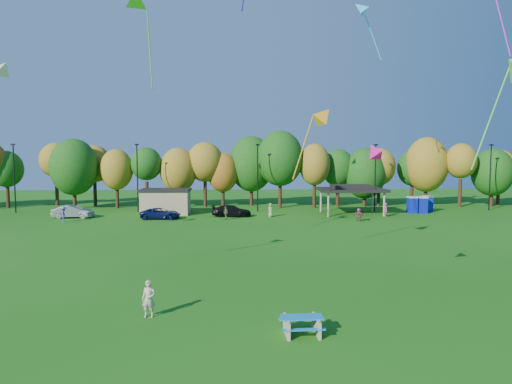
{
  "coord_description": "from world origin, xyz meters",
  "views": [
    {
      "loc": [
        -0.89,
        -21.09,
        7.59
      ],
      "look_at": [
        0.29,
        6.0,
        5.4
      ],
      "focal_mm": 32.0,
      "sensor_mm": 36.0,
      "label": 1
    }
  ],
  "objects_px": {
    "car_b": "(72,212)",
    "car_c": "(161,213)",
    "picnic_table": "(302,324)",
    "kite_flyer": "(149,299)",
    "car_a": "(76,211)",
    "porta_potties": "(421,204)",
    "car_d": "(231,211)"
  },
  "relations": [
    {
      "from": "kite_flyer",
      "to": "car_c",
      "type": "relative_size",
      "value": 0.37
    },
    {
      "from": "car_a",
      "to": "car_c",
      "type": "height_order",
      "value": "car_a"
    },
    {
      "from": "car_d",
      "to": "kite_flyer",
      "type": "bearing_deg",
      "value": 178.9
    },
    {
      "from": "car_b",
      "to": "car_c",
      "type": "height_order",
      "value": "car_b"
    },
    {
      "from": "picnic_table",
      "to": "car_a",
      "type": "bearing_deg",
      "value": 119.18
    },
    {
      "from": "car_a",
      "to": "car_b",
      "type": "height_order",
      "value": "car_a"
    },
    {
      "from": "car_b",
      "to": "porta_potties",
      "type": "bearing_deg",
      "value": -91.98
    },
    {
      "from": "car_a",
      "to": "car_d",
      "type": "xyz_separation_m",
      "value": [
        19.0,
        0.14,
        -0.06
      ]
    },
    {
      "from": "car_a",
      "to": "car_c",
      "type": "xyz_separation_m",
      "value": [
        10.56,
        -1.72,
        -0.11
      ]
    },
    {
      "from": "kite_flyer",
      "to": "car_c",
      "type": "distance_m",
      "value": 33.7
    },
    {
      "from": "kite_flyer",
      "to": "porta_potties",
      "type": "bearing_deg",
      "value": 57.22
    },
    {
      "from": "car_c",
      "to": "car_b",
      "type": "bearing_deg",
      "value": 85.4
    },
    {
      "from": "car_c",
      "to": "car_d",
      "type": "bearing_deg",
      "value": -74.9
    },
    {
      "from": "picnic_table",
      "to": "car_c",
      "type": "distance_m",
      "value": 37.59
    },
    {
      "from": "car_a",
      "to": "kite_flyer",
      "type": "bearing_deg",
      "value": -143.43
    },
    {
      "from": "kite_flyer",
      "to": "car_b",
      "type": "xyz_separation_m",
      "value": [
        -15.75,
        34.72,
        -0.11
      ]
    },
    {
      "from": "car_d",
      "to": "porta_potties",
      "type": "bearing_deg",
      "value": -79.24
    },
    {
      "from": "picnic_table",
      "to": "car_a",
      "type": "height_order",
      "value": "car_a"
    },
    {
      "from": "porta_potties",
      "to": "car_a",
      "type": "relative_size",
      "value": 0.83
    },
    {
      "from": "kite_flyer",
      "to": "car_d",
      "type": "relative_size",
      "value": 0.36
    },
    {
      "from": "car_a",
      "to": "car_b",
      "type": "relative_size",
      "value": 0.98
    },
    {
      "from": "car_b",
      "to": "car_c",
      "type": "distance_m",
      "value": 10.91
    },
    {
      "from": "porta_potties",
      "to": "picnic_table",
      "type": "height_order",
      "value": "porta_potties"
    },
    {
      "from": "car_d",
      "to": "car_c",
      "type": "bearing_deg",
      "value": 107.04
    },
    {
      "from": "kite_flyer",
      "to": "car_c",
      "type": "height_order",
      "value": "kite_flyer"
    },
    {
      "from": "picnic_table",
      "to": "porta_potties",
      "type": "bearing_deg",
      "value": 60.03
    },
    {
      "from": "car_d",
      "to": "car_b",
      "type": "bearing_deg",
      "value": 96.04
    },
    {
      "from": "porta_potties",
      "to": "car_d",
      "type": "xyz_separation_m",
      "value": [
        -25.0,
        -2.69,
        -0.39
      ]
    },
    {
      "from": "kite_flyer",
      "to": "car_a",
      "type": "relative_size",
      "value": 0.39
    },
    {
      "from": "car_b",
      "to": "car_a",
      "type": "bearing_deg",
      "value": -44.59
    },
    {
      "from": "kite_flyer",
      "to": "car_b",
      "type": "relative_size",
      "value": 0.38
    },
    {
      "from": "picnic_table",
      "to": "car_a",
      "type": "relative_size",
      "value": 0.4
    }
  ]
}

